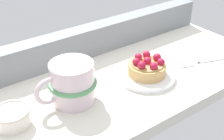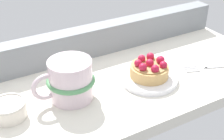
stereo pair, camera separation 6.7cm
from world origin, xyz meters
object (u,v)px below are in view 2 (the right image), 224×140
(raspberry_tart, at_px, (149,69))
(dessert_plate, at_px, (149,78))
(coffee_mug, at_px, (70,80))
(dessert_fork, at_px, (213,67))
(sugar_bowl, at_px, (9,109))

(raspberry_tart, bearing_deg, dessert_plate, 167.29)
(coffee_mug, relative_size, dessert_fork, 0.91)
(coffee_mug, bearing_deg, dessert_fork, -9.16)
(dessert_plate, relative_size, dessert_fork, 0.91)
(coffee_mug, distance_m, dessert_fork, 0.37)
(dessert_plate, height_order, raspberry_tart, raspberry_tart)
(sugar_bowl, bearing_deg, dessert_fork, -6.76)
(dessert_plate, bearing_deg, raspberry_tart, -12.71)
(sugar_bowl, bearing_deg, raspberry_tart, -4.63)
(sugar_bowl, bearing_deg, dessert_plate, -4.62)
(raspberry_tart, xyz_separation_m, dessert_fork, (0.17, -0.03, -0.03))
(coffee_mug, xyz_separation_m, dessert_fork, (0.36, -0.06, -0.04))
(coffee_mug, distance_m, sugar_bowl, 0.13)
(dessert_plate, bearing_deg, sugar_bowl, 175.38)
(dessert_plate, distance_m, raspberry_tart, 0.02)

